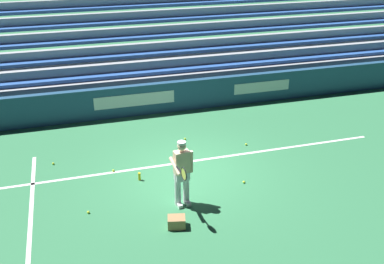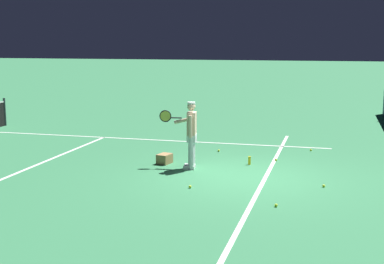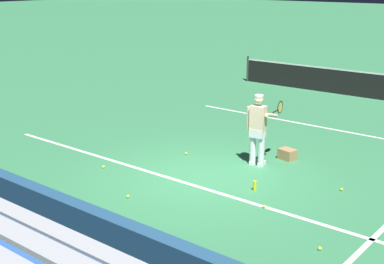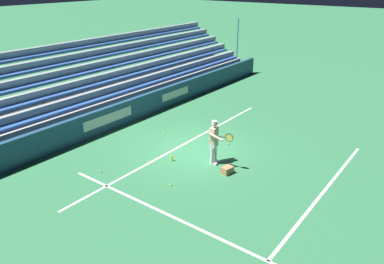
{
  "view_description": "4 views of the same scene",
  "coord_description": "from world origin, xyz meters",
  "px_view_note": "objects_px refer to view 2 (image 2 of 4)",
  "views": [
    {
      "loc": [
        2.83,
        10.31,
        6.42
      ],
      "look_at": [
        0.02,
        0.52,
        1.45
      ],
      "focal_mm": 42.0,
      "sensor_mm": 36.0,
      "label": 1
    },
    {
      "loc": [
        -12.35,
        -2.02,
        3.22
      ],
      "look_at": [
        0.21,
        1.35,
        1.01
      ],
      "focal_mm": 50.0,
      "sensor_mm": 36.0,
      "label": 2
    },
    {
      "loc": [
        6.91,
        -8.87,
        4.35
      ],
      "look_at": [
        -0.29,
        0.03,
        1.0
      ],
      "focal_mm": 50.0,
      "sensor_mm": 36.0,
      "label": 3
    },
    {
      "loc": [
        11.12,
        8.41,
        6.6
      ],
      "look_at": [
        1.07,
        0.83,
        1.3
      ],
      "focal_mm": 35.0,
      "sensor_mm": 36.0,
      "label": 4
    }
  ],
  "objects_px": {
    "tennis_ball_midcourt": "(276,160)",
    "tennis_ball_by_box": "(190,187)",
    "ball_box_cardboard": "(165,159)",
    "tennis_ball_far_left": "(276,205)",
    "tennis_player": "(191,134)",
    "tennis_ball_far_right": "(311,150)",
    "tennis_ball_on_baseline": "(324,186)",
    "tennis_ball_toward_net": "(219,151)",
    "water_bottle": "(249,161)"
  },
  "relations": [
    {
      "from": "ball_box_cardboard",
      "to": "tennis_ball_far_left",
      "type": "relative_size",
      "value": 6.06
    },
    {
      "from": "tennis_ball_toward_net",
      "to": "tennis_ball_by_box",
      "type": "bearing_deg",
      "value": -176.83
    },
    {
      "from": "tennis_ball_midcourt",
      "to": "tennis_ball_by_box",
      "type": "height_order",
      "value": "same"
    },
    {
      "from": "tennis_ball_by_box",
      "to": "water_bottle",
      "type": "height_order",
      "value": "water_bottle"
    },
    {
      "from": "tennis_player",
      "to": "ball_box_cardboard",
      "type": "xyz_separation_m",
      "value": [
        0.35,
        0.82,
        -0.76
      ]
    },
    {
      "from": "tennis_ball_far_left",
      "to": "tennis_player",
      "type": "bearing_deg",
      "value": 42.55
    },
    {
      "from": "tennis_ball_on_baseline",
      "to": "tennis_ball_midcourt",
      "type": "height_order",
      "value": "same"
    },
    {
      "from": "tennis_ball_far_right",
      "to": "water_bottle",
      "type": "xyz_separation_m",
      "value": [
        -2.22,
        1.49,
        0.08
      ]
    },
    {
      "from": "tennis_ball_on_baseline",
      "to": "tennis_ball_by_box",
      "type": "relative_size",
      "value": 1.0
    },
    {
      "from": "tennis_ball_far_right",
      "to": "tennis_ball_midcourt",
      "type": "relative_size",
      "value": 1.0
    },
    {
      "from": "ball_box_cardboard",
      "to": "tennis_ball_midcourt",
      "type": "xyz_separation_m",
      "value": [
        1.08,
        -2.84,
        -0.1
      ]
    },
    {
      "from": "ball_box_cardboard",
      "to": "tennis_ball_on_baseline",
      "type": "bearing_deg",
      "value": -107.74
    },
    {
      "from": "tennis_player",
      "to": "tennis_ball_midcourt",
      "type": "distance_m",
      "value": 2.63
    },
    {
      "from": "tennis_ball_far_left",
      "to": "tennis_ball_midcourt",
      "type": "relative_size",
      "value": 1.0
    },
    {
      "from": "ball_box_cardboard",
      "to": "tennis_ball_toward_net",
      "type": "distance_m",
      "value": 2.18
    },
    {
      "from": "tennis_player",
      "to": "tennis_ball_by_box",
      "type": "height_order",
      "value": "tennis_player"
    },
    {
      "from": "tennis_ball_by_box",
      "to": "water_bottle",
      "type": "xyz_separation_m",
      "value": [
        2.63,
        -0.91,
        0.08
      ]
    },
    {
      "from": "tennis_ball_on_baseline",
      "to": "tennis_ball_by_box",
      "type": "xyz_separation_m",
      "value": [
        -0.84,
        2.87,
        0.0
      ]
    },
    {
      "from": "water_bottle",
      "to": "tennis_ball_on_baseline",
      "type": "bearing_deg",
      "value": -132.51
    },
    {
      "from": "tennis_player",
      "to": "ball_box_cardboard",
      "type": "distance_m",
      "value": 1.17
    },
    {
      "from": "tennis_ball_far_right",
      "to": "tennis_ball_on_baseline",
      "type": "xyz_separation_m",
      "value": [
        -4.01,
        -0.47,
        0.0
      ]
    },
    {
      "from": "tennis_ball_far_right",
      "to": "water_bottle",
      "type": "bearing_deg",
      "value": 146.13
    },
    {
      "from": "tennis_ball_on_baseline",
      "to": "water_bottle",
      "type": "bearing_deg",
      "value": 47.49
    },
    {
      "from": "tennis_player",
      "to": "tennis_ball_by_box",
      "type": "distance_m",
      "value": 2.06
    },
    {
      "from": "tennis_ball_far_right",
      "to": "tennis_ball_on_baseline",
      "type": "relative_size",
      "value": 1.0
    },
    {
      "from": "tennis_player",
      "to": "water_bottle",
      "type": "distance_m",
      "value": 1.79
    },
    {
      "from": "tennis_player",
      "to": "tennis_ball_by_box",
      "type": "bearing_deg",
      "value": -165.3
    },
    {
      "from": "tennis_ball_on_baseline",
      "to": "water_bottle",
      "type": "xyz_separation_m",
      "value": [
        1.79,
        1.96,
        0.08
      ]
    },
    {
      "from": "tennis_player",
      "to": "tennis_ball_by_box",
      "type": "relative_size",
      "value": 25.98
    },
    {
      "from": "ball_box_cardboard",
      "to": "water_bottle",
      "type": "xyz_separation_m",
      "value": [
        0.46,
        -2.21,
        -0.02
      ]
    },
    {
      "from": "tennis_ball_by_box",
      "to": "tennis_ball_toward_net",
      "type": "distance_m",
      "value": 4.07
    },
    {
      "from": "tennis_player",
      "to": "tennis_ball_far_right",
      "type": "distance_m",
      "value": 4.27
    },
    {
      "from": "tennis_ball_midcourt",
      "to": "tennis_ball_on_baseline",
      "type": "bearing_deg",
      "value": -151.26
    },
    {
      "from": "ball_box_cardboard",
      "to": "tennis_ball_by_box",
      "type": "distance_m",
      "value": 2.53
    },
    {
      "from": "tennis_ball_toward_net",
      "to": "tennis_ball_midcourt",
      "type": "bearing_deg",
      "value": -114.63
    },
    {
      "from": "water_bottle",
      "to": "tennis_player",
      "type": "bearing_deg",
      "value": 120.38
    },
    {
      "from": "tennis_ball_on_baseline",
      "to": "tennis_ball_midcourt",
      "type": "bearing_deg",
      "value": 28.74
    },
    {
      "from": "tennis_ball_far_right",
      "to": "tennis_ball_by_box",
      "type": "relative_size",
      "value": 1.0
    },
    {
      "from": "tennis_ball_midcourt",
      "to": "tennis_ball_toward_net",
      "type": "height_order",
      "value": "same"
    },
    {
      "from": "tennis_ball_midcourt",
      "to": "water_bottle",
      "type": "distance_m",
      "value": 0.89
    },
    {
      "from": "tennis_ball_midcourt",
      "to": "tennis_ball_by_box",
      "type": "bearing_deg",
      "value": 154.57
    },
    {
      "from": "tennis_ball_far_left",
      "to": "water_bottle",
      "type": "bearing_deg",
      "value": 17.13
    },
    {
      "from": "ball_box_cardboard",
      "to": "water_bottle",
      "type": "height_order",
      "value": "ball_box_cardboard"
    },
    {
      "from": "tennis_ball_far_left",
      "to": "tennis_ball_by_box",
      "type": "distance_m",
      "value": 2.18
    },
    {
      "from": "tennis_ball_toward_net",
      "to": "water_bottle",
      "type": "xyz_separation_m",
      "value": [
        -1.43,
        -1.14,
        0.08
      ]
    },
    {
      "from": "ball_box_cardboard",
      "to": "tennis_ball_toward_net",
      "type": "bearing_deg",
      "value": -29.43
    },
    {
      "from": "tennis_ball_by_box",
      "to": "tennis_ball_toward_net",
      "type": "relative_size",
      "value": 1.0
    },
    {
      "from": "ball_box_cardboard",
      "to": "tennis_ball_far_left",
      "type": "height_order",
      "value": "ball_box_cardboard"
    },
    {
      "from": "tennis_ball_far_right",
      "to": "tennis_ball_toward_net",
      "type": "relative_size",
      "value": 1.0
    },
    {
      "from": "tennis_ball_far_left",
      "to": "tennis_ball_on_baseline",
      "type": "distance_m",
      "value": 1.92
    }
  ]
}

